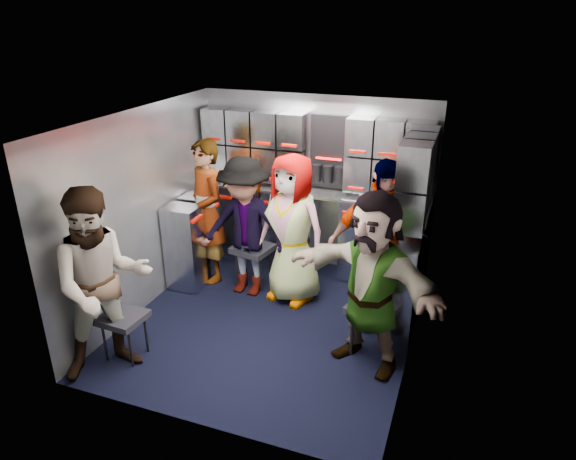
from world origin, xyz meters
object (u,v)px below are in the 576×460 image
(attendant_standing, at_px, (206,212))
(attendant_arc_b, at_px, (245,228))
(jump_seat_mid_left, at_px, (253,251))
(jump_seat_near_right, at_px, (372,311))
(jump_seat_near_left, at_px, (123,320))
(jump_seat_center, at_px, (297,259))
(attendant_arc_d, at_px, (379,246))
(jump_seat_mid_right, at_px, (379,280))
(attendant_arc_c, at_px, (292,229))
(attendant_arc_e, at_px, (371,282))
(attendant_arc_a, at_px, (103,284))

(attendant_standing, xyz_separation_m, attendant_arc_b, (0.56, -0.16, -0.05))
(jump_seat_mid_left, xyz_separation_m, jump_seat_near_right, (1.54, -0.80, 0.00))
(attendant_standing, bearing_deg, jump_seat_mid_left, 38.05)
(jump_seat_near_left, xyz_separation_m, jump_seat_near_right, (2.10, 0.86, 0.04))
(jump_seat_center, distance_m, attendant_arc_d, 1.13)
(jump_seat_near_left, relative_size, jump_seat_center, 0.92)
(jump_seat_near_left, height_order, attendant_arc_d, attendant_arc_d)
(jump_seat_mid_right, bearing_deg, attendant_arc_c, 179.51)
(jump_seat_near_right, height_order, attendant_arc_e, attendant_arc_e)
(jump_seat_mid_left, relative_size, attendant_arc_a, 0.29)
(jump_seat_near_right, xyz_separation_m, attendant_arc_d, (-0.06, 0.48, 0.44))
(attendant_standing, bearing_deg, attendant_arc_d, 27.42)
(jump_seat_center, bearing_deg, attendant_arc_b, -156.24)
(jump_seat_near_left, bearing_deg, attendant_arc_b, 69.38)
(jump_seat_mid_right, height_order, attendant_arc_b, attendant_arc_b)
(attendant_standing, height_order, attendant_arc_a, attendant_arc_a)
(attendant_arc_b, xyz_separation_m, attendant_arc_c, (0.52, 0.05, 0.04))
(jump_seat_center, xyz_separation_m, jump_seat_near_right, (1.02, -0.85, 0.04))
(attendant_arc_b, bearing_deg, jump_seat_near_right, -18.98)
(jump_seat_near_right, distance_m, attendant_standing, 2.28)
(jump_seat_near_left, relative_size, jump_seat_near_right, 0.88)
(attendant_standing, bearing_deg, attendant_arc_c, 30.00)
(attendant_arc_d, bearing_deg, jump_seat_mid_right, 66.05)
(jump_seat_near_right, bearing_deg, attendant_arc_b, 158.07)
(attendant_arc_c, bearing_deg, attendant_arc_e, -24.92)
(jump_seat_center, relative_size, jump_seat_near_right, 0.96)
(attendant_arc_b, xyz_separation_m, attendant_arc_e, (1.54, -0.80, 0.04))
(jump_seat_near_left, distance_m, attendant_arc_b, 1.63)
(attendant_standing, bearing_deg, jump_seat_center, 39.54)
(jump_seat_near_right, relative_size, attendant_arc_d, 0.29)
(jump_seat_mid_left, bearing_deg, attendant_arc_c, -13.97)
(jump_seat_near_left, distance_m, attendant_arc_c, 1.92)
(jump_seat_mid_left, height_order, attendant_arc_c, attendant_arc_c)
(jump_seat_near_right, distance_m, attendant_arc_c, 1.28)
(jump_seat_mid_left, height_order, jump_seat_mid_right, jump_seat_mid_left)
(jump_seat_near_left, height_order, jump_seat_mid_left, jump_seat_mid_left)
(jump_seat_near_right, distance_m, attendant_arc_e, 0.43)
(attendant_arc_b, bearing_deg, attendant_arc_e, -24.49)
(jump_seat_near_right, bearing_deg, jump_seat_near_left, -157.81)
(attendant_standing, bearing_deg, jump_seat_mid_right, 32.42)
(attendant_arc_e, bearing_deg, attendant_arc_b, 175.23)
(attendant_arc_d, bearing_deg, jump_seat_near_right, -106.60)
(jump_seat_near_left, relative_size, attendant_arc_a, 0.26)
(jump_seat_mid_right, height_order, jump_seat_near_right, jump_seat_near_right)
(jump_seat_center, relative_size, jump_seat_mid_right, 1.03)
(jump_seat_center, relative_size, attendant_standing, 0.29)
(jump_seat_near_left, bearing_deg, attendant_arc_c, 54.78)
(attendant_arc_a, bearing_deg, attendant_arc_b, 26.02)
(attendant_arc_a, bearing_deg, jump_seat_center, 14.82)
(jump_seat_center, height_order, attendant_arc_e, attendant_arc_e)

